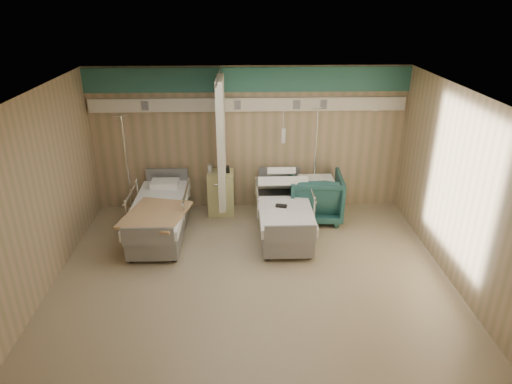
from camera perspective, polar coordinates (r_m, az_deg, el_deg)
ground at (r=7.19m, az=-0.48°, el=-10.27°), size 6.00×5.00×0.00m
room_walls at (r=6.57m, az=-0.86°, el=4.57°), size 6.04×5.04×2.82m
bed_right at (r=8.18m, az=3.48°, el=-3.22°), size 1.00×2.16×0.63m
bed_left at (r=8.28m, az=-11.89°, el=-3.40°), size 1.00×2.16×0.63m
bedside_cabinet at (r=8.92m, az=-4.39°, el=-0.08°), size 0.50×0.48×0.85m
visitor_armchair at (r=8.74m, az=7.40°, el=-0.52°), size 1.03×1.06×0.91m
waffle_blanket at (r=8.54m, az=7.66°, el=2.45°), size 0.65×0.58×0.07m
iv_stand_right at (r=9.02m, az=7.18°, el=0.11°), size 0.38×0.38×2.10m
iv_stand_left at (r=9.00m, az=-15.36°, el=-0.77°), size 0.36×0.36×2.03m
call_remote at (r=7.84m, az=3.18°, el=-1.74°), size 0.21×0.13×0.04m
tan_blanket at (r=7.72m, az=-12.46°, el=-2.75°), size 1.15×1.33×0.04m
toiletry_bag at (r=8.73m, az=-4.06°, el=2.80°), size 0.23×0.17×0.11m
white_cup at (r=8.78m, az=-5.76°, el=2.95°), size 0.10×0.10×0.14m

